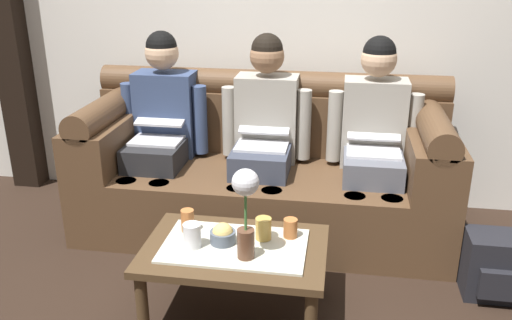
{
  "coord_description": "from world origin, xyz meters",
  "views": [
    {
      "loc": [
        0.46,
        -1.99,
        1.67
      ],
      "look_at": [
        0.01,
        0.78,
        0.6
      ],
      "focal_mm": 38.22,
      "sensor_mm": 36.0,
      "label": 1
    }
  ],
  "objects_px": {
    "cup_near_left": "(263,229)",
    "person_right": "(374,134)",
    "person_middle": "(264,128)",
    "cup_far_center": "(192,236)",
    "cup_near_right": "(290,228)",
    "snack_bowl": "(223,235)",
    "coffee_table": "(235,255)",
    "couch": "(264,171)",
    "backpack_right": "(499,267)",
    "cup_far_left": "(188,221)",
    "person_left": "(161,123)",
    "flower_vase": "(246,203)"
  },
  "relations": [
    {
      "from": "cup_near_left",
      "to": "person_right",
      "type": "bearing_deg",
      "value": 58.38
    },
    {
      "from": "person_middle",
      "to": "cup_far_center",
      "type": "relative_size",
      "value": 10.41
    },
    {
      "from": "cup_near_right",
      "to": "person_middle",
      "type": "bearing_deg",
      "value": 106.84
    },
    {
      "from": "snack_bowl",
      "to": "coffee_table",
      "type": "bearing_deg",
      "value": -10.97
    },
    {
      "from": "couch",
      "to": "person_middle",
      "type": "height_order",
      "value": "person_middle"
    },
    {
      "from": "couch",
      "to": "backpack_right",
      "type": "bearing_deg",
      "value": -24.33
    },
    {
      "from": "person_right",
      "to": "cup_far_left",
      "type": "xyz_separation_m",
      "value": [
        -0.91,
        -0.85,
        -0.22
      ]
    },
    {
      "from": "coffee_table",
      "to": "person_left",
      "type": "bearing_deg",
      "value": 124.86
    },
    {
      "from": "person_middle",
      "to": "flower_vase",
      "type": "xyz_separation_m",
      "value": [
        0.07,
        -1.05,
        -0.01
      ]
    },
    {
      "from": "flower_vase",
      "to": "snack_bowl",
      "type": "relative_size",
      "value": 3.49
    },
    {
      "from": "cup_near_left",
      "to": "cup_far_center",
      "type": "xyz_separation_m",
      "value": [
        -0.32,
        -0.13,
        0.0
      ]
    },
    {
      "from": "coffee_table",
      "to": "cup_far_center",
      "type": "bearing_deg",
      "value": -165.29
    },
    {
      "from": "person_left",
      "to": "cup_far_left",
      "type": "height_order",
      "value": "person_left"
    },
    {
      "from": "flower_vase",
      "to": "cup_near_right",
      "type": "distance_m",
      "value": 0.36
    },
    {
      "from": "snack_bowl",
      "to": "cup_near_left",
      "type": "distance_m",
      "value": 0.2
    },
    {
      "from": "coffee_table",
      "to": "cup_near_right",
      "type": "bearing_deg",
      "value": 25.26
    },
    {
      "from": "cup_far_center",
      "to": "cup_far_left",
      "type": "xyz_separation_m",
      "value": [
        -0.06,
        0.15,
        -0.0
      ]
    },
    {
      "from": "person_right",
      "to": "backpack_right",
      "type": "relative_size",
      "value": 3.58
    },
    {
      "from": "person_left",
      "to": "backpack_right",
      "type": "distance_m",
      "value": 2.1
    },
    {
      "from": "coffee_table",
      "to": "cup_near_right",
      "type": "height_order",
      "value": "cup_near_right"
    },
    {
      "from": "cup_near_left",
      "to": "couch",
      "type": "bearing_deg",
      "value": 98.17
    },
    {
      "from": "couch",
      "to": "cup_near_left",
      "type": "distance_m",
      "value": 0.88
    },
    {
      "from": "person_right",
      "to": "flower_vase",
      "type": "xyz_separation_m",
      "value": [
        -0.59,
        -1.05,
        -0.01
      ]
    },
    {
      "from": "flower_vase",
      "to": "backpack_right",
      "type": "relative_size",
      "value": 1.25
    },
    {
      "from": "person_left",
      "to": "flower_vase",
      "type": "distance_m",
      "value": 1.28
    },
    {
      "from": "person_left",
      "to": "coffee_table",
      "type": "distance_m",
      "value": 1.2
    },
    {
      "from": "snack_bowl",
      "to": "cup_near_right",
      "type": "relative_size",
      "value": 1.31
    },
    {
      "from": "person_middle",
      "to": "cup_far_center",
      "type": "height_order",
      "value": "person_middle"
    },
    {
      "from": "cup_far_center",
      "to": "cup_far_left",
      "type": "height_order",
      "value": "cup_far_center"
    },
    {
      "from": "flower_vase",
      "to": "cup_far_left",
      "type": "relative_size",
      "value": 3.76
    },
    {
      "from": "couch",
      "to": "coffee_table",
      "type": "xyz_separation_m",
      "value": [
        -0.0,
        -0.95,
        -0.05
      ]
    },
    {
      "from": "person_right",
      "to": "coffee_table",
      "type": "height_order",
      "value": "person_right"
    },
    {
      "from": "person_right",
      "to": "coffee_table",
      "type": "xyz_separation_m",
      "value": [
        -0.66,
        -0.95,
        -0.34
      ]
    },
    {
      "from": "backpack_right",
      "to": "person_right",
      "type": "bearing_deg",
      "value": 137.61
    },
    {
      "from": "couch",
      "to": "cup_far_center",
      "type": "height_order",
      "value": "couch"
    },
    {
      "from": "coffee_table",
      "to": "cup_far_center",
      "type": "distance_m",
      "value": 0.23
    },
    {
      "from": "person_left",
      "to": "coffee_table",
      "type": "relative_size",
      "value": 1.41
    },
    {
      "from": "snack_bowl",
      "to": "backpack_right",
      "type": "xyz_separation_m",
      "value": [
        1.36,
        0.35,
        -0.25
      ]
    },
    {
      "from": "snack_bowl",
      "to": "couch",
      "type": "bearing_deg",
      "value": 86.45
    },
    {
      "from": "coffee_table",
      "to": "snack_bowl",
      "type": "distance_m",
      "value": 0.11
    },
    {
      "from": "person_left",
      "to": "cup_near_left",
      "type": "height_order",
      "value": "person_left"
    },
    {
      "from": "person_right",
      "to": "cup_near_left",
      "type": "height_order",
      "value": "person_right"
    },
    {
      "from": "person_middle",
      "to": "snack_bowl",
      "type": "xyz_separation_m",
      "value": [
        -0.06,
        -0.94,
        -0.24
      ]
    },
    {
      "from": "flower_vase",
      "to": "coffee_table",
      "type": "bearing_deg",
      "value": 125.55
    },
    {
      "from": "person_left",
      "to": "couch",
      "type": "bearing_deg",
      "value": 0.33
    },
    {
      "from": "snack_bowl",
      "to": "cup_near_right",
      "type": "xyz_separation_m",
      "value": [
        0.31,
        0.11,
        0.01
      ]
    },
    {
      "from": "couch",
      "to": "coffee_table",
      "type": "relative_size",
      "value": 2.6
    },
    {
      "from": "couch",
      "to": "cup_near_right",
      "type": "bearing_deg",
      "value": -73.22
    },
    {
      "from": "flower_vase",
      "to": "person_right",
      "type": "bearing_deg",
      "value": 60.77
    },
    {
      "from": "person_middle",
      "to": "backpack_right",
      "type": "bearing_deg",
      "value": -24.2
    }
  ]
}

